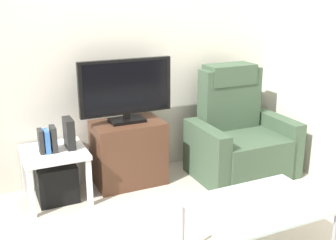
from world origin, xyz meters
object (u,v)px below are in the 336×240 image
at_px(television, 126,89).
at_px(book_leftmost, 41,141).
at_px(recliner_armchair, 239,137).
at_px(game_console, 69,133).
at_px(cell_phone, 263,205).
at_px(side_table, 54,158).
at_px(book_rightmost, 53,139).
at_px(book_middle, 47,141).
at_px(tv_stand, 129,153).
at_px(subwoofer_box, 56,182).
at_px(coffee_table, 258,208).

xyz_separation_m(television, book_leftmost, (-0.80, -0.09, -0.35)).
relative_size(recliner_armchair, game_console, 4.08).
relative_size(recliner_armchair, cell_phone, 7.20).
relative_size(side_table, book_leftmost, 2.58).
height_order(recliner_armchair, book_leftmost, recliner_armchair).
relative_size(book_rightmost, game_console, 0.84).
bearing_deg(book_middle, television, 6.78).
xyz_separation_m(book_leftmost, book_rightmost, (0.10, 0.00, 0.01)).
distance_m(tv_stand, game_console, 0.63).
distance_m(book_rightmost, cell_phone, 1.84).
bearing_deg(game_console, subwoofer_box, -176.05).
height_order(television, book_leftmost, television).
xyz_separation_m(side_table, cell_phone, (1.08, -1.51, 0.05)).
bearing_deg(subwoofer_box, recliner_armchair, -6.01).
relative_size(tv_stand, book_leftmost, 3.12).
distance_m(tv_stand, subwoofer_box, 0.72).
distance_m(television, recliner_armchair, 1.25).
distance_m(recliner_armchair, book_leftmost, 1.91).
distance_m(tv_stand, book_leftmost, 0.85).
distance_m(subwoofer_box, cell_phone, 1.87).
height_order(book_rightmost, coffee_table, book_rightmost).
height_order(book_rightmost, cell_phone, book_rightmost).
xyz_separation_m(tv_stand, side_table, (-0.70, -0.05, 0.08)).
bearing_deg(book_leftmost, book_rightmost, 0.00).
bearing_deg(book_leftmost, recliner_armchair, -5.10).
bearing_deg(game_console, television, 6.11).
xyz_separation_m(tv_stand, coffee_table, (0.36, -1.53, 0.10)).
xyz_separation_m(recliner_armchair, cell_phone, (-0.72, -1.32, 0.07)).
height_order(subwoofer_box, game_console, game_console).
distance_m(television, game_console, 0.65).
xyz_separation_m(recliner_armchair, book_leftmost, (-1.89, 0.17, 0.20)).
xyz_separation_m(tv_stand, recliner_armchair, (1.09, -0.24, 0.07)).
bearing_deg(tv_stand, coffee_table, -76.61).
xyz_separation_m(television, side_table, (-0.70, -0.07, -0.53)).
height_order(tv_stand, book_rightmost, book_rightmost).
xyz_separation_m(tv_stand, book_rightmost, (-0.70, -0.07, 0.27)).
bearing_deg(game_console, cell_phone, -58.39).
xyz_separation_m(tv_stand, cell_phone, (0.38, -1.56, 0.14)).
relative_size(television, game_console, 3.31).
bearing_deg(cell_phone, book_middle, 131.34).
height_order(recliner_armchair, coffee_table, recliner_armchair).
bearing_deg(book_leftmost, television, 6.38).
bearing_deg(book_leftmost, tv_stand, 5.04).
bearing_deg(game_console, book_rightmost, -167.92).
distance_m(book_leftmost, book_middle, 0.05).
relative_size(recliner_armchair, coffee_table, 1.20).
height_order(recliner_armchair, book_middle, recliner_armchair).
height_order(television, recliner_armchair, television).
distance_m(book_leftmost, book_rightmost, 0.10).
bearing_deg(television, cell_phone, -76.56).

